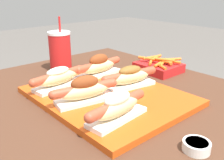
{
  "coord_description": "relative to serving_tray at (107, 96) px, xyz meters",
  "views": [
    {
      "loc": [
        0.59,
        -0.49,
        1.08
      ],
      "look_at": [
        0.02,
        0.02,
        0.8
      ],
      "focal_mm": 42.0,
      "sensor_mm": 36.0,
      "label": 1
    }
  ],
  "objects": [
    {
      "name": "hot_dog_3",
      "position": [
        -0.15,
        0.09,
        0.04
      ],
      "size": [
        0.07,
        0.21,
        0.08
      ],
      "color": "white",
      "rests_on": "serving_tray"
    },
    {
      "name": "hot_dog_1",
      "position": [
        0.0,
        -0.09,
        0.04
      ],
      "size": [
        0.09,
        0.21,
        0.08
      ],
      "color": "white",
      "rests_on": "serving_tray"
    },
    {
      "name": "serving_tray",
      "position": [
        0.0,
        0.0,
        0.0
      ],
      "size": [
        0.47,
        0.38,
        0.02
      ],
      "color": "#CC4C14",
      "rests_on": "patio_table"
    },
    {
      "name": "hot_dog_0",
      "position": [
        -0.15,
        -0.08,
        0.04
      ],
      "size": [
        0.08,
        0.21,
        0.07
      ],
      "color": "white",
      "rests_on": "serving_tray"
    },
    {
      "name": "sauce_bowl",
      "position": [
        0.33,
        -0.03,
        0.0
      ],
      "size": [
        0.06,
        0.06,
        0.02
      ],
      "color": "white",
      "rests_on": "patio_table"
    },
    {
      "name": "hot_dog_4",
      "position": [
        0.0,
        0.09,
        0.04
      ],
      "size": [
        0.09,
        0.21,
        0.07
      ],
      "color": "white",
      "rests_on": "serving_tray"
    },
    {
      "name": "drink_cup",
      "position": [
        -0.35,
        0.04,
        0.07
      ],
      "size": [
        0.09,
        0.09,
        0.22
      ],
      "color": "red",
      "rests_on": "patio_table"
    },
    {
      "name": "fries_basket",
      "position": [
        -0.07,
        0.34,
        0.01
      ],
      "size": [
        0.16,
        0.14,
        0.06
      ],
      "color": "red",
      "rests_on": "patio_table"
    },
    {
      "name": "hot_dog_2",
      "position": [
        0.14,
        -0.09,
        0.04
      ],
      "size": [
        0.08,
        0.21,
        0.07
      ],
      "color": "white",
      "rests_on": "serving_tray"
    }
  ]
}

